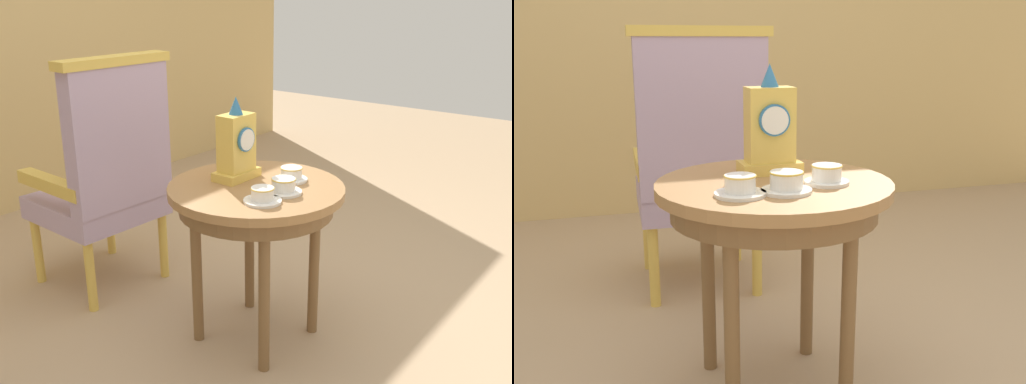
% 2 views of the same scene
% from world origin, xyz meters
% --- Properties ---
extents(side_table, '(0.70, 0.70, 0.68)m').
position_xyz_m(side_table, '(-0.07, 0.03, 0.60)').
color(side_table, '#9E7042').
rests_on(side_table, ground).
extents(teacup_left, '(0.14, 0.14, 0.06)m').
position_xyz_m(teacup_left, '(-0.20, -0.11, 0.71)').
color(teacup_left, white).
rests_on(teacup_left, side_table).
extents(teacup_right, '(0.14, 0.14, 0.06)m').
position_xyz_m(teacup_right, '(-0.07, -0.11, 0.71)').
color(teacup_right, white).
rests_on(teacup_right, side_table).
extents(teacup_center, '(0.13, 0.13, 0.06)m').
position_xyz_m(teacup_center, '(0.07, -0.04, 0.71)').
color(teacup_center, white).
rests_on(teacup_center, side_table).
extents(mantel_clock, '(0.19, 0.11, 0.34)m').
position_xyz_m(mantel_clock, '(-0.05, 0.14, 0.82)').
color(mantel_clock, gold).
rests_on(mantel_clock, side_table).
extents(armchair, '(0.56, 0.55, 1.14)m').
position_xyz_m(armchair, '(-0.14, 0.86, 0.59)').
color(armchair, '#B299B7').
rests_on(armchair, ground).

